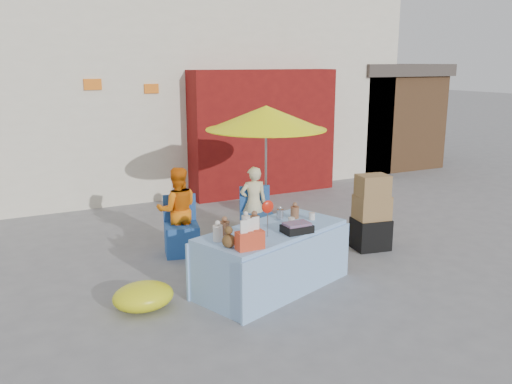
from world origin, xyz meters
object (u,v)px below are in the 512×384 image
market_table (272,258)px  umbrella (266,118)px  chair_left (182,237)px  vendor_beige (253,203)px  chair_right (258,226)px  vendor_orange (178,210)px  box_stack (371,215)px

market_table → umbrella: umbrella is taller
chair_left → umbrella: umbrella is taller
chair_left → vendor_beige: size_ratio=0.72×
chair_right → vendor_orange: bearing=-172.5°
chair_right → chair_left: bearing=-166.3°
chair_right → box_stack: bearing=-25.1°
chair_left → vendor_beige: bearing=19.8°
box_stack → vendor_beige: bearing=138.0°
box_stack → chair_left: bearing=157.4°
market_table → box_stack: size_ratio=1.91×
vendor_beige → box_stack: vendor_beige is taller
market_table → vendor_beige: (0.67, 1.81, 0.20)m
vendor_beige → umbrella: size_ratio=0.56×
umbrella → chair_left: bearing=-169.6°
chair_right → vendor_beige: bearing=105.3°
chair_right → umbrella: umbrella is taller
market_table → umbrella: 2.65m
chair_left → vendor_beige: (1.25, 0.13, 0.33)m
vendor_orange → umbrella: size_ratio=0.61×
chair_right → vendor_beige: size_ratio=0.72×
chair_right → umbrella: bearing=57.5°
market_table → chair_right: market_table is taller
vendor_orange → chair_right: bearing=-172.5°
vendor_orange → vendor_beige: (1.25, 0.00, -0.05)m
chair_left → box_stack: box_stack is taller
chair_left → umbrella: 2.27m
chair_left → box_stack: bearing=-9.0°
market_table → chair_right: bearing=48.5°
vendor_beige → umbrella: bearing=-139.8°
vendor_beige → vendor_orange: bearing=13.7°
vendor_orange → umbrella: umbrella is taller
chair_right → vendor_beige: 0.36m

